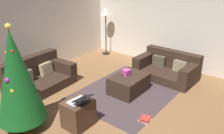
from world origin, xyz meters
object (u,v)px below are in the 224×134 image
object	(u,v)px
tv_remote	(125,75)
side_table	(78,114)
laptop	(79,100)
couch_left	(38,77)
christmas_tree	(17,77)
ottoman	(129,84)
gift_box	(126,72)
book_stack	(145,119)
couch_right	(168,68)
corner_lamp	(106,15)

from	to	relation	value
tv_remote	side_table	bearing A→B (deg)	159.71
side_table	laptop	distance (m)	0.32
couch_left	christmas_tree	size ratio (longest dim) A/B	0.85
ottoman	gift_box	bearing A→B (deg)	90.00
tv_remote	book_stack	world-z (taller)	tv_remote
gift_box	laptop	distance (m)	1.69
gift_box	tv_remote	world-z (taller)	gift_box
ottoman	couch_right	bearing A→B (deg)	-15.09
christmas_tree	laptop	bearing A→B (deg)	-51.75
couch_right	side_table	xyz separation A→B (m)	(-3.03, 0.36, -0.01)
corner_lamp	laptop	bearing A→B (deg)	-147.14
couch_left	tv_remote	world-z (taller)	couch_left
ottoman	book_stack	xyz separation A→B (m)	(-0.79, -0.92, -0.17)
gift_box	couch_right	bearing A→B (deg)	-18.25
couch_right	laptop	size ratio (longest dim) A/B	4.13
tv_remote	corner_lamp	bearing A→B (deg)	24.90
couch_right	christmas_tree	world-z (taller)	christmas_tree
book_stack	couch_right	bearing A→B (deg)	14.68
gift_box	side_table	world-z (taller)	gift_box
ottoman	tv_remote	world-z (taller)	tv_remote
couch_left	couch_right	xyz separation A→B (m)	(2.55, -2.27, -0.01)
couch_right	tv_remote	xyz separation A→B (m)	(-1.41, 0.45, 0.16)
gift_box	corner_lamp	size ratio (longest dim) A/B	0.12
couch_left	corner_lamp	size ratio (longest dim) A/B	1.02
couch_left	couch_right	size ratio (longest dim) A/B	1.02
couch_left	gift_box	distance (m)	2.20
couch_left	laptop	xyz separation A→B (m)	(-0.48, -1.97, 0.29)
ottoman	christmas_tree	world-z (taller)	christmas_tree
side_table	laptop	bearing A→B (deg)	-93.26
gift_box	side_table	size ratio (longest dim) A/B	0.36
gift_box	christmas_tree	xyz separation A→B (m)	(-2.33, 0.68, 0.54)
couch_right	book_stack	world-z (taller)	couch_right
tv_remote	laptop	size ratio (longest dim) A/B	0.41
tv_remote	laptop	distance (m)	1.63
book_stack	side_table	bearing A→B (deg)	134.10
couch_left	couch_right	world-z (taller)	couch_left
ottoman	couch_left	bearing A→B (deg)	122.05
corner_lamp	tv_remote	bearing A→B (deg)	-131.68
laptop	side_table	bearing A→B (deg)	86.74
side_table	gift_box	bearing A→B (deg)	2.88
christmas_tree	corner_lamp	xyz separation A→B (m)	(4.16, 1.45, 0.35)
couch_right	side_table	size ratio (longest dim) A/B	3.09
tv_remote	side_table	world-z (taller)	side_table
ottoman	tv_remote	distance (m)	0.24
couch_left	ottoman	distance (m)	2.26
ottoman	gift_box	xyz separation A→B (m)	(0.00, 0.08, 0.28)
ottoman	side_table	size ratio (longest dim) A/B	1.78
tv_remote	corner_lamp	xyz separation A→B (m)	(1.89, 2.12, 0.95)
tv_remote	couch_right	bearing A→B (deg)	-41.10
ottoman	book_stack	world-z (taller)	ottoman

